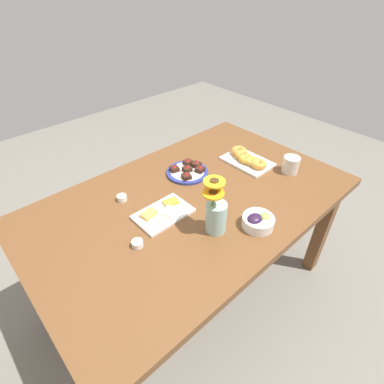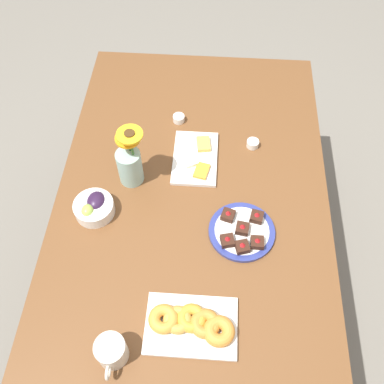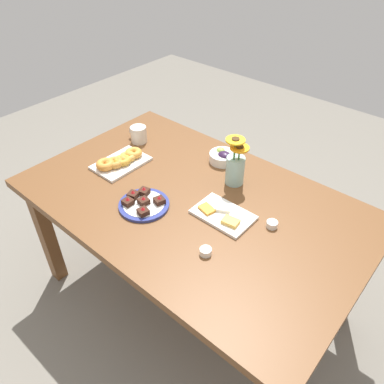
% 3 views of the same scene
% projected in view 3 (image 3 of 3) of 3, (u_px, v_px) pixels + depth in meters
% --- Properties ---
extents(ground_plane, '(6.00, 6.00, 0.00)m').
position_uv_depth(ground_plane, '(192.00, 295.00, 2.20)').
color(ground_plane, slate).
extents(dining_table, '(1.60, 1.00, 0.74)m').
position_uv_depth(dining_table, '(192.00, 212.00, 1.80)').
color(dining_table, brown).
rests_on(dining_table, ground_plane).
extents(coffee_mug, '(0.12, 0.09, 0.09)m').
position_uv_depth(coffee_mug, '(139.00, 134.00, 2.12)').
color(coffee_mug, beige).
rests_on(coffee_mug, dining_table).
extents(grape_bowl, '(0.14, 0.14, 0.07)m').
position_uv_depth(grape_bowl, '(223.00, 157.00, 1.97)').
color(grape_bowl, white).
rests_on(grape_bowl, dining_table).
extents(cheese_platter, '(0.26, 0.17, 0.03)m').
position_uv_depth(cheese_platter, '(223.00, 214.00, 1.64)').
color(cheese_platter, white).
rests_on(cheese_platter, dining_table).
extents(croissant_platter, '(0.19, 0.29, 0.05)m').
position_uv_depth(croissant_platter, '(120.00, 161.00, 1.95)').
color(croissant_platter, white).
rests_on(croissant_platter, dining_table).
extents(jam_cup_honey, '(0.05, 0.05, 0.03)m').
position_uv_depth(jam_cup_honey, '(206.00, 251.00, 1.47)').
color(jam_cup_honey, white).
rests_on(jam_cup_honey, dining_table).
extents(jam_cup_berry, '(0.05, 0.05, 0.03)m').
position_uv_depth(jam_cup_berry, '(272.00, 224.00, 1.59)').
color(jam_cup_berry, white).
rests_on(jam_cup_berry, dining_table).
extents(dessert_plate, '(0.23, 0.23, 0.05)m').
position_uv_depth(dessert_plate, '(144.00, 204.00, 1.70)').
color(dessert_plate, navy).
rests_on(dessert_plate, dining_table).
extents(flower_vase, '(0.11, 0.11, 0.26)m').
position_uv_depth(flower_vase, '(235.00, 167.00, 1.78)').
color(flower_vase, '#99C1B7').
rests_on(flower_vase, dining_table).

